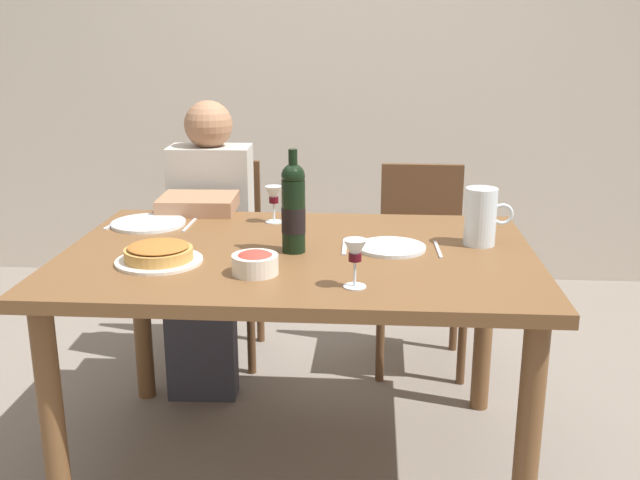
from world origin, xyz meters
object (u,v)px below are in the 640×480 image
(dinner_plate_right_setting, at_px, (149,223))
(diner_left, at_px, (208,235))
(wine_glass_right_diner, at_px, (355,254))
(wine_glass_left_diner, at_px, (274,197))
(chair_left, at_px, (219,247))
(dinner_plate_left_setting, at_px, (391,247))
(chair_right, at_px, (421,253))
(salad_bowl, at_px, (255,262))
(water_pitcher, at_px, (481,220))
(baked_tart, at_px, (159,254))
(wine_bottle, at_px, (293,208))
(dining_table, at_px, (299,278))

(dinner_plate_right_setting, xyz_separation_m, diner_left, (0.13, 0.38, -0.15))
(wine_glass_right_diner, distance_m, diner_left, 1.20)
(diner_left, bearing_deg, wine_glass_left_diner, 133.74)
(dinner_plate_right_setting, xyz_separation_m, chair_left, (0.12, 0.62, -0.27))
(dinner_plate_left_setting, bearing_deg, wine_glass_left_diner, 143.52)
(wine_glass_right_diner, height_order, chair_left, wine_glass_right_diner)
(chair_right, bearing_deg, salad_bowl, 64.04)
(water_pitcher, height_order, salad_bowl, water_pitcher)
(baked_tart, bearing_deg, wine_bottle, 19.77)
(diner_left, height_order, chair_right, diner_left)
(baked_tart, bearing_deg, chair_left, 92.34)
(wine_glass_right_diner, bearing_deg, chair_right, 77.65)
(dining_table, distance_m, salad_bowl, 0.29)
(dining_table, relative_size, wine_bottle, 4.57)
(dining_table, bearing_deg, wine_glass_right_diner, -60.43)
(diner_left, distance_m, chair_right, 0.93)
(diner_left, bearing_deg, salad_bowl, 108.91)
(chair_left, bearing_deg, dining_table, 114.73)
(dining_table, relative_size, dinner_plate_right_setting, 5.64)
(dining_table, distance_m, baked_tart, 0.45)
(wine_glass_left_diner, xyz_separation_m, chair_left, (-0.33, 0.55, -0.36))
(diner_left, bearing_deg, wine_glass_right_diner, 120.52)
(dinner_plate_right_setting, distance_m, chair_left, 0.68)
(water_pitcher, xyz_separation_m, dinner_plate_left_setting, (-0.29, -0.07, -0.08))
(wine_glass_right_diner, distance_m, chair_left, 1.43)
(chair_left, relative_size, chair_right, 1.00)
(wine_glass_left_diner, relative_size, dinner_plate_left_setting, 0.61)
(water_pitcher, distance_m, dinner_plate_right_setting, 1.17)
(baked_tart, distance_m, chair_left, 1.09)
(baked_tart, xyz_separation_m, salad_bowl, (0.31, -0.08, 0.01))
(wine_bottle, xyz_separation_m, wine_glass_right_diner, (0.20, -0.32, -0.05))
(chair_right, bearing_deg, diner_left, 13.74)
(chair_left, bearing_deg, diner_left, 89.66)
(water_pitcher, distance_m, wine_glass_right_diner, 0.60)
(wine_bottle, bearing_deg, baked_tart, -160.23)
(dinner_plate_left_setting, relative_size, diner_left, 0.19)
(baked_tart, height_order, diner_left, diner_left)
(wine_glass_left_diner, relative_size, dinner_plate_right_setting, 0.51)
(baked_tart, distance_m, chair_right, 1.37)
(dining_table, xyz_separation_m, baked_tart, (-0.41, -0.15, 0.12))
(wine_bottle, distance_m, salad_bowl, 0.27)
(wine_glass_left_diner, distance_m, chair_left, 0.73)
(chair_right, bearing_deg, wine_bottle, 62.78)
(chair_left, height_order, diner_left, diner_left)
(wine_glass_left_diner, bearing_deg, chair_left, 120.88)
(dining_table, xyz_separation_m, water_pitcher, (0.59, 0.11, 0.18))
(water_pitcher, relative_size, dinner_plate_left_setting, 0.85)
(wine_glass_left_diner, bearing_deg, dining_table, -70.35)
(water_pitcher, xyz_separation_m, baked_tart, (-1.00, -0.26, -0.06))
(wine_bottle, relative_size, wine_glass_left_diner, 2.43)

